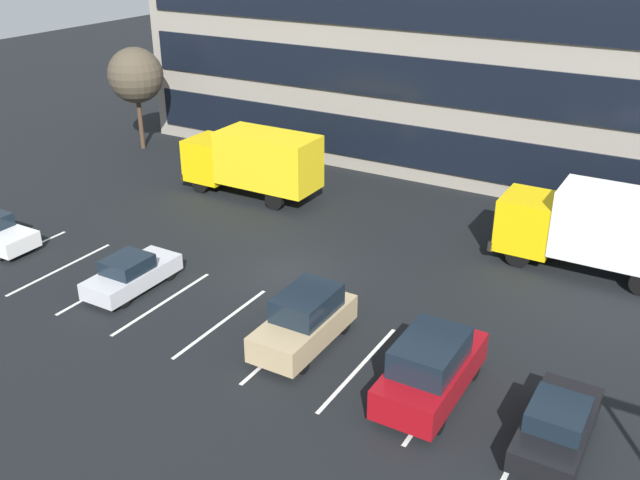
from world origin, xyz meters
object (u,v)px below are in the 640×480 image
sedan_black (557,425)px  bare_tree (136,75)px  suv_tan (305,320)px  box_truck_yellow_all (253,160)px  box_truck_yellow (600,227)px  suv_maroon (431,368)px  sedan_silver (131,274)px

sedan_black → bare_tree: bearing=153.2°
suv_tan → bare_tree: bearing=145.8°
box_truck_yellow_all → suv_tan: box_truck_yellow_all is taller
bare_tree → sedan_black: bearing=-26.8°
bare_tree → box_truck_yellow_all: bearing=-16.6°
box_truck_yellow → sedan_black: 11.56m
suv_maroon → bare_tree: 29.15m
sedan_silver → bare_tree: bare_tree is taller
box_truck_yellow_all → suv_tan: 14.37m
suv_tan → box_truck_yellow: bearing=55.0°
box_truck_yellow → suv_maroon: bearing=-103.3°
box_truck_yellow_all → bare_tree: (-10.73, 3.19, 2.59)m
suv_maroon → bare_tree: (-25.13, 14.34, 3.51)m
suv_maroon → box_truck_yellow_all: bearing=142.3°
box_truck_yellow → suv_maroon: (-2.63, -11.11, -1.00)m
bare_tree → sedan_silver: bearing=-48.2°
box_truck_yellow_all → suv_tan: bearing=-47.9°
sedan_black → sedan_silver: bearing=177.4°
box_truck_yellow → box_truck_yellow_all: 17.03m
suv_maroon → bare_tree: bearing=150.3°
box_truck_yellow_all → bare_tree: bearing=163.4°
box_truck_yellow_all → suv_maroon: (14.40, -11.15, -0.92)m
box_truck_yellow → sedan_silver: box_truck_yellow is taller
box_truck_yellow → box_truck_yellow_all: bearing=179.9°
box_truck_yellow_all → sedan_black: 21.61m
box_truck_yellow_all → suv_maroon: box_truck_yellow_all is taller
box_truck_yellow_all → sedan_black: box_truck_yellow_all is taller
suv_tan → bare_tree: (-20.35, 13.82, 3.59)m
box_truck_yellow → box_truck_yellow_all: size_ratio=1.04×
suv_maroon → sedan_silver: size_ratio=1.17×
box_truck_yellow → suv_maroon: 11.46m
sedan_silver → suv_maroon: bearing=-2.0°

